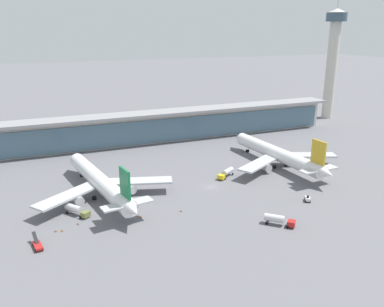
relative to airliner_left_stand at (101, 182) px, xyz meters
The scene contains 15 objects.
ground_plane 37.81m from the airliner_left_stand, 10.36° to the right, with size 1200.00×1200.00×0.00m, color slate.
airliner_left_stand is the anchor object (origin of this frame).
airliner_centre_stand 71.20m from the airliner_left_stand, ahead, with size 46.45×60.52×16.11m.
service_truck_near_nose_white 67.41m from the airliner_left_stand, 26.19° to the right, with size 2.98×3.33×2.05m.
service_truck_under_wing_olive 14.90m from the airliner_left_stand, 130.47° to the right, with size 6.85×8.30×2.95m.
service_truck_mid_apron_yellow 46.61m from the airliner_left_stand, ahead, with size 8.46×6.52×2.95m.
service_truck_by_tail_red 58.01m from the airliner_left_stand, 43.18° to the right, with size 7.73×7.61×2.95m.
service_truck_on_taxiway_red 34.03m from the airliner_left_stand, 128.41° to the right, with size 2.58×6.93×2.70m.
terminal_building 67.91m from the airliner_left_stand, 57.10° to the left, with size 193.87×12.80×15.20m.
control_tower 170.93m from the airliner_left_stand, 24.30° to the left, with size 12.00×12.00×69.55m.
safety_cone_alpha 21.99m from the airliner_left_stand, 68.89° to the right, with size 0.62×0.62×0.70m.
safety_cone_bravo 25.01m from the airliner_left_stand, 126.14° to the right, with size 0.62×0.62×0.70m.
safety_cone_charlie 20.65m from the airliner_left_stand, 119.70° to the right, with size 0.62×0.62×0.70m.
safety_cone_delta 25.69m from the airliner_left_stand, 129.74° to the right, with size 0.62×0.62×0.70m.
safety_cone_echo 29.41m from the airliner_left_stand, 46.18° to the right, with size 0.62×0.62×0.70m.
Camera 1 is at (-56.22, -116.78, 52.90)m, focal length 37.19 mm.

